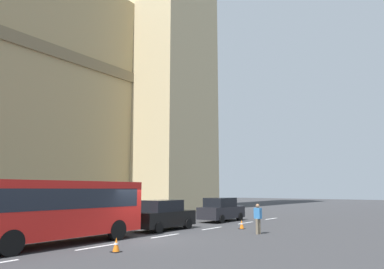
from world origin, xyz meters
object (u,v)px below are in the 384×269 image
Objects in this scene: sedan_trailing at (221,210)px; traffic_cone_middle at (242,224)px; traffic_cone_west at (116,245)px; pedestrian_by_kerb at (258,218)px; sedan_lead at (163,215)px.

traffic_cone_middle is (-3.65, -3.80, -0.63)m from sedan_trailing.
traffic_cone_middle is at bearing -0.32° from traffic_cone_west.
traffic_cone_west is at bearing 179.68° from traffic_cone_middle.
traffic_cone_middle is 2.76m from pedestrian_by_kerb.
pedestrian_by_kerb is (-5.42, -5.83, -0.00)m from sedan_trailing.
sedan_trailing is at bearing 14.90° from traffic_cone_west.
sedan_lead is 7.59× the size of traffic_cone_west.
pedestrian_by_kerb reaches higher than traffic_cone_west.
traffic_cone_west is at bearing -165.10° from sedan_trailing.
sedan_trailing is at bearing 46.19° from traffic_cone_middle.
sedan_lead is 7.59× the size of traffic_cone_middle.
pedestrian_by_kerb is at bearing -132.91° from sedan_trailing.
sedan_trailing is 7.59× the size of traffic_cone_west.
sedan_lead is 5.10m from traffic_cone_middle.
sedan_trailing is (7.21, 0.21, 0.00)m from sedan_lead.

